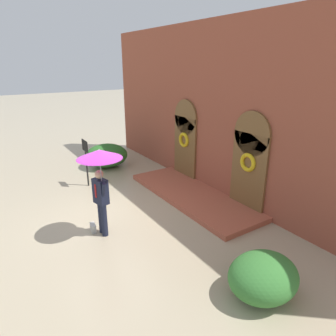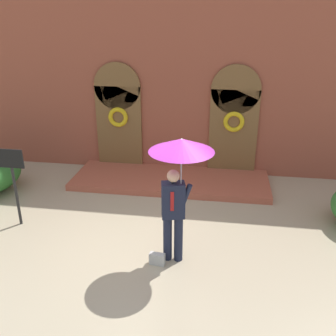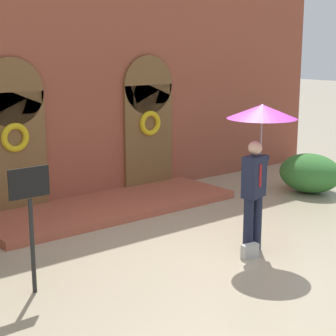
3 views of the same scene
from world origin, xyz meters
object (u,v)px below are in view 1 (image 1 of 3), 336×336
Objects in this scene: person_with_umbrella at (100,167)px; sign_post at (86,155)px; shrub_right at (263,277)px; handbag at (93,228)px; shrub_left at (107,155)px.

person_with_umbrella is 1.37× the size of sign_post.
person_with_umbrella is 1.64× the size of shrub_right.
sign_post reaches higher than handbag.
sign_post is 2.30m from shrub_left.
handbag is at bearing -150.94° from person_with_umbrella.
person_with_umbrella is 4.35m from shrub_right.
shrub_right is (4.06, 1.96, 0.32)m from handbag.
shrub_right is at bearing -2.68° from shrub_left.
person_with_umbrella is 1.85m from handbag.
shrub_left reaches higher than handbag.
sign_post is (-3.54, 0.76, -0.75)m from person_with_umbrella.
handbag is at bearing -26.02° from shrub_left.
shrub_left is 1.26× the size of shrub_right.
shrub_left reaches higher than shrub_right.
handbag is 5.43m from shrub_left.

